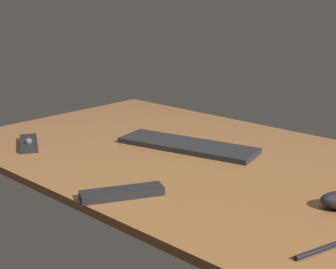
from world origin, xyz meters
The scene contains 5 objects.
desk centered at (0.00, 0.00, 1.00)cm, with size 140.00×84.00×2.00cm, color brown.
keyboard centered at (-6.90, 4.22, 2.75)cm, with size 41.75×12.44×1.51cm, color black.
media_remote centered at (-42.71, -26.91, 2.98)cm, with size 15.55×11.99×3.27cm.
tv_remote centered at (6.08, -33.33, 2.92)cm, with size 18.71×4.64×1.84cm, color black.
pen centered at (50.00, -25.15, 2.48)cm, with size 0.96×0.96×13.65cm, color black.
Camera 1 is at (81.58, -99.74, 45.17)cm, focal length 51.62 mm.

